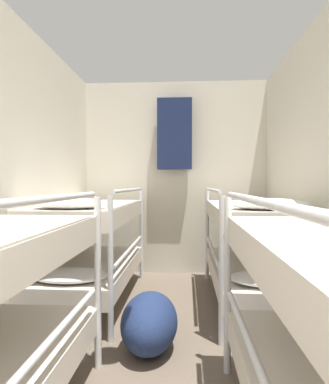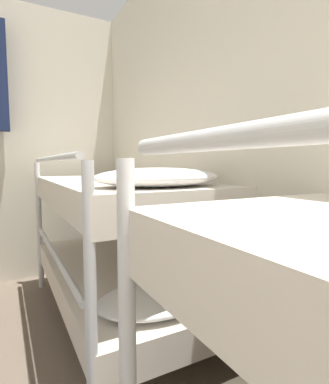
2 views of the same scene
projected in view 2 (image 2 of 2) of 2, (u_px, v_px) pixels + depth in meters
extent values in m
cube|color=beige|center=(327.00, 116.00, 1.10)|extent=(0.06, 4.79, 2.51)
cylinder|color=silver|center=(128.00, 375.00, 0.76)|extent=(0.04, 0.04, 1.09)
cylinder|color=silver|center=(91.00, 313.00, 1.08)|extent=(0.04, 0.04, 1.09)
cylinder|color=silver|center=(39.00, 226.00, 2.59)|extent=(0.04, 0.04, 1.09)
cube|color=silver|center=(115.00, 278.00, 2.04)|extent=(0.77, 1.78, 0.16)
ellipsoid|color=white|center=(159.00, 297.00, 1.46)|extent=(0.62, 0.40, 0.09)
cylinder|color=silver|center=(55.00, 254.00, 1.84)|extent=(0.03, 1.51, 0.03)
cube|color=silver|center=(114.00, 193.00, 1.99)|extent=(0.77, 1.78, 0.16)
ellipsoid|color=white|center=(159.00, 177.00, 1.41)|extent=(0.62, 0.40, 0.09)
cylinder|color=silver|center=(51.00, 158.00, 1.78)|extent=(0.03, 1.51, 0.03)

